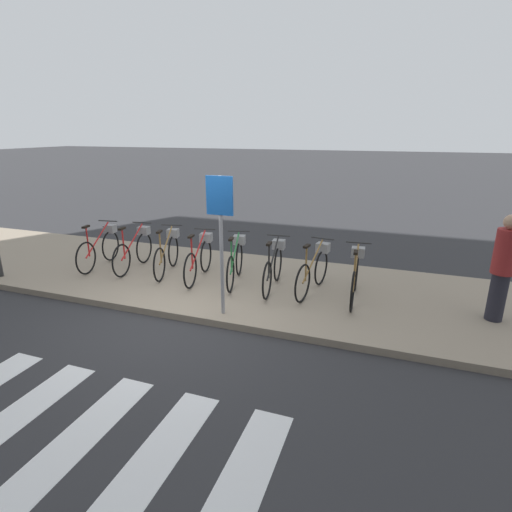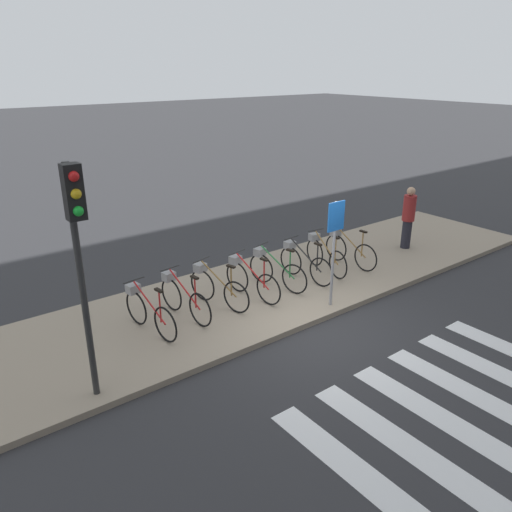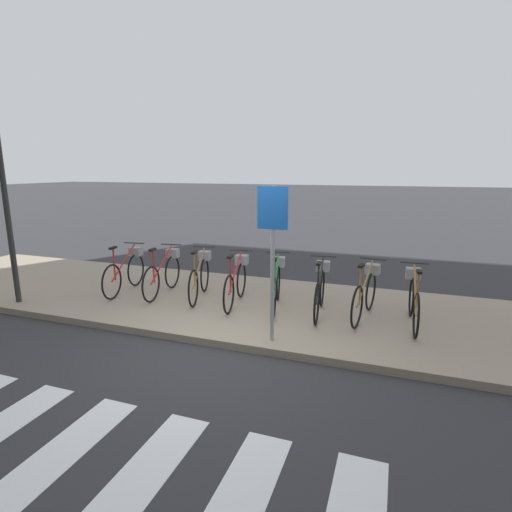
{
  "view_description": "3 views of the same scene",
  "coord_description": "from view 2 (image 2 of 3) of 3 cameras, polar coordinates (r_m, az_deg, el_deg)",
  "views": [
    {
      "loc": [
        3.31,
        -5.25,
        3.05
      ],
      "look_at": [
        1.12,
        0.91,
        0.98
      ],
      "focal_mm": 28.0,
      "sensor_mm": 36.0,
      "label": 1
    },
    {
      "loc": [
        -6.34,
        -6.34,
        4.94
      ],
      "look_at": [
        -0.51,
        1.27,
        1.23
      ],
      "focal_mm": 35.0,
      "sensor_mm": 36.0,
      "label": 2
    },
    {
      "loc": [
        2.38,
        -5.01,
        2.63
      ],
      "look_at": [
        0.18,
        1.19,
        1.18
      ],
      "focal_mm": 28.0,
      "sensor_mm": 36.0,
      "label": 3
    }
  ],
  "objects": [
    {
      "name": "parked_bicycle_3",
      "position": [
        10.91,
        -0.76,
        -2.51
      ],
      "size": [
        0.46,
        1.65,
        1.02
      ],
      "color": "black",
      "rests_on": "sidewalk"
    },
    {
      "name": "parked_bicycle_5",
      "position": [
        11.85,
        5.37,
        -0.62
      ],
      "size": [
        0.46,
        1.66,
        1.02
      ],
      "color": "black",
      "rests_on": "sidewalk"
    },
    {
      "name": "parked_bicycle_1",
      "position": [
        10.17,
        -8.41,
        -4.56
      ],
      "size": [
        0.46,
        1.65,
        1.02
      ],
      "color": "black",
      "rests_on": "sidewalk"
    },
    {
      "name": "parked_bicycle_6",
      "position": [
        12.4,
        7.77,
        0.29
      ],
      "size": [
        0.46,
        1.65,
        1.02
      ],
      "color": "black",
      "rests_on": "sidewalk"
    },
    {
      "name": "sidewalk",
      "position": [
        11.4,
        0.46,
        -4.21
      ],
      "size": [
        16.76,
        3.57,
        0.12
      ],
      "color": "gray",
      "rests_on": "ground_plane"
    },
    {
      "name": "pedestrian",
      "position": [
        14.32,
        17.02,
        4.36
      ],
      "size": [
        0.34,
        0.34,
        1.73
      ],
      "color": "#23232D",
      "rests_on": "sidewalk"
    },
    {
      "name": "parked_bicycle_0",
      "position": [
        9.75,
        -12.32,
        -6.03
      ],
      "size": [
        0.46,
        1.65,
        1.02
      ],
      "color": "black",
      "rests_on": "sidewalk"
    },
    {
      "name": "parked_bicycle_7",
      "position": [
        12.87,
        10.46,
        0.91
      ],
      "size": [
        0.46,
        1.66,
        1.02
      ],
      "color": "black",
      "rests_on": "sidewalk"
    },
    {
      "name": "parked_bicycle_4",
      "position": [
        11.39,
        2.11,
        -1.45
      ],
      "size": [
        0.52,
        1.63,
        1.02
      ],
      "color": "black",
      "rests_on": "sidewalk"
    },
    {
      "name": "parked_bicycle_2",
      "position": [
        10.56,
        -4.64,
        -3.4
      ],
      "size": [
        0.56,
        1.62,
        1.02
      ],
      "color": "black",
      "rests_on": "sidewalk"
    },
    {
      "name": "sign_post",
      "position": [
        10.24,
        8.98,
        2.24
      ],
      "size": [
        0.44,
        0.07,
        2.27
      ],
      "color": "#99999E",
      "rests_on": "sidewalk"
    },
    {
      "name": "traffic_light",
      "position": [
        7.22,
        -19.69,
        1.99
      ],
      "size": [
        0.24,
        0.4,
        3.63
      ],
      "color": "#2D2D2D",
      "rests_on": "sidewalk"
    },
    {
      "name": "ground_plane",
      "position": [
        10.23,
        6.67,
        -7.88
      ],
      "size": [
        120.0,
        120.0,
        0.0
      ],
      "primitive_type": "plane",
      "color": "#2D2D30"
    }
  ]
}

